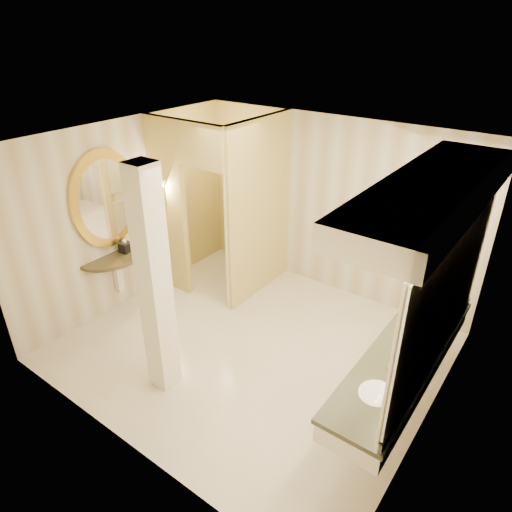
% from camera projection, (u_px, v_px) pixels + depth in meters
% --- Properties ---
extents(floor, '(4.50, 4.50, 0.00)m').
position_uv_depth(floor, '(252.00, 346.00, 6.07)').
color(floor, silver).
rests_on(floor, ground).
extents(ceiling, '(4.50, 4.50, 0.00)m').
position_uv_depth(ceiling, '(251.00, 144.00, 4.81)').
color(ceiling, white).
rests_on(ceiling, wall_back).
extents(wall_back, '(4.50, 0.02, 2.70)m').
position_uv_depth(wall_back, '(331.00, 207.00, 6.86)').
color(wall_back, beige).
rests_on(wall_back, floor).
extents(wall_front, '(4.50, 0.02, 2.70)m').
position_uv_depth(wall_front, '(115.00, 342.00, 4.02)').
color(wall_front, beige).
rests_on(wall_front, floor).
extents(wall_left, '(0.02, 4.00, 2.70)m').
position_uv_depth(wall_left, '(128.00, 214.00, 6.62)').
color(wall_left, beige).
rests_on(wall_left, floor).
extents(wall_right, '(0.02, 4.00, 2.70)m').
position_uv_depth(wall_right, '(444.00, 324.00, 4.25)').
color(wall_right, beige).
rests_on(wall_right, floor).
extents(toilet_closet, '(1.50, 1.55, 2.70)m').
position_uv_depth(toilet_closet, '(231.00, 209.00, 6.70)').
color(toilet_closet, '#EED97C').
rests_on(toilet_closet, floor).
extents(wall_sconce, '(0.14, 0.14, 0.42)m').
position_uv_depth(wall_sconce, '(163.00, 185.00, 6.58)').
color(wall_sconce, '#B38E39').
rests_on(wall_sconce, toilet_closet).
extents(vanity, '(0.75, 2.81, 2.09)m').
position_uv_depth(vanity, '(420.00, 290.00, 4.26)').
color(vanity, white).
rests_on(vanity, floor).
extents(console_shelf, '(1.07, 1.07, 1.98)m').
position_uv_depth(console_shelf, '(109.00, 223.00, 6.34)').
color(console_shelf, black).
rests_on(console_shelf, floor).
extents(pillar, '(0.27, 0.27, 2.70)m').
position_uv_depth(pillar, '(155.00, 285.00, 4.87)').
color(pillar, white).
rests_on(pillar, floor).
extents(tissue_box, '(0.16, 0.16, 0.15)m').
position_uv_depth(tissue_box, '(125.00, 247.00, 6.56)').
color(tissue_box, black).
rests_on(tissue_box, console_shelf).
extents(toilet, '(0.65, 0.90, 0.83)m').
position_uv_depth(toilet, '(251.00, 253.00, 7.55)').
color(toilet, white).
rests_on(toilet, floor).
extents(soap_bottle_a, '(0.06, 0.06, 0.12)m').
position_uv_depth(soap_bottle_a, '(414.00, 339.00, 4.72)').
color(soap_bottle_a, beige).
rests_on(soap_bottle_a, vanity).
extents(soap_bottle_b, '(0.11, 0.11, 0.12)m').
position_uv_depth(soap_bottle_b, '(393.00, 365.00, 4.36)').
color(soap_bottle_b, silver).
rests_on(soap_bottle_b, vanity).
extents(soap_bottle_c, '(0.08, 0.08, 0.18)m').
position_uv_depth(soap_bottle_c, '(397.00, 357.00, 4.43)').
color(soap_bottle_c, '#C6B28C').
rests_on(soap_bottle_c, vanity).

